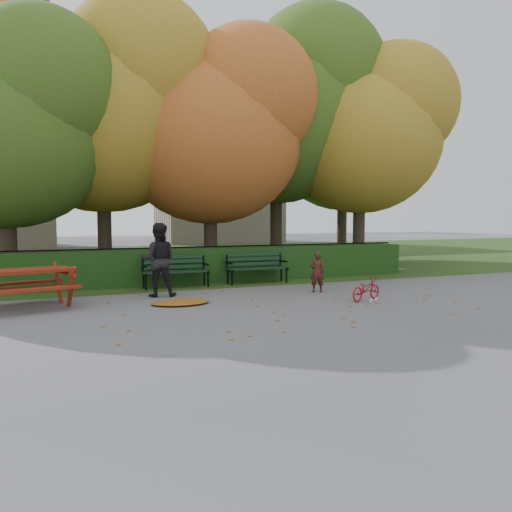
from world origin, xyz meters
name	(u,v)px	position (x,y,z in m)	size (l,w,h in m)	color
ground	(275,306)	(0.00, 0.00, 0.00)	(90.00, 90.00, 0.00)	slate
grass_strip	(151,258)	(0.00, 14.00, 0.01)	(90.00, 90.00, 0.00)	#223715
building_right	(218,166)	(8.00, 28.00, 6.00)	(9.00, 6.00, 12.00)	tan
hedge	(212,265)	(0.00, 4.50, 0.50)	(13.00, 0.90, 1.00)	black
iron_fence	(204,262)	(0.00, 5.30, 0.54)	(14.00, 0.04, 1.02)	black
tree_a	(16,121)	(-5.19, 5.58, 4.52)	(5.88, 5.60, 7.48)	black
tree_b	(114,106)	(-2.44, 6.75, 5.40)	(6.72, 6.40, 8.79)	black
tree_c	(222,128)	(0.83, 5.96, 4.82)	(6.30, 6.00, 8.00)	black
tree_d	(289,107)	(3.88, 7.23, 5.98)	(7.14, 6.80, 9.58)	black
tree_e	(371,130)	(6.52, 5.77, 5.08)	(6.09, 5.80, 8.16)	black
tree_g	(352,141)	(8.33, 9.76, 5.37)	(6.30, 6.00, 8.55)	black
bench_left	(175,269)	(-1.30, 3.70, 0.52)	(1.80, 0.57, 0.88)	black
bench_right	(256,265)	(1.10, 3.70, 0.52)	(1.80, 0.57, 0.88)	black
picnic_table	(22,278)	(-5.00, 1.72, 0.65)	(2.29, 2.01, 0.95)	maroon
leaf_pile	(181,302)	(-1.82, 1.06, 0.05)	(1.30, 0.90, 0.09)	brown
leaf_scatter	(269,304)	(0.00, 0.30, 0.01)	(9.00, 5.70, 0.01)	brown
child	(317,272)	(1.86, 1.46, 0.52)	(0.38, 0.25, 1.03)	#3F1A14
adult	(158,260)	(-2.04, 2.33, 0.89)	(0.87, 0.67, 1.78)	black
bicycle	(366,289)	(2.25, -0.12, 0.27)	(0.36, 1.04, 0.54)	maroon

